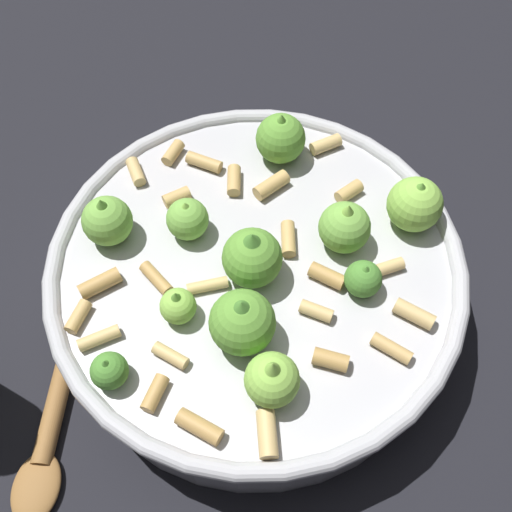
% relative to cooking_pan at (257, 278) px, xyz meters
% --- Properties ---
extents(ground_plane, '(2.40, 2.40, 0.00)m').
position_rel_cooking_pan_xyz_m(ground_plane, '(0.00, 0.00, -0.05)').
color(ground_plane, black).
extents(cooking_pan, '(0.33, 0.33, 0.12)m').
position_rel_cooking_pan_xyz_m(cooking_pan, '(0.00, 0.00, 0.00)').
color(cooking_pan, '#B7B7BC').
rests_on(cooking_pan, ground).
extents(wooden_spoon, '(0.08, 0.25, 0.02)m').
position_rel_cooking_pan_xyz_m(wooden_spoon, '(0.13, 0.11, -0.04)').
color(wooden_spoon, olive).
rests_on(wooden_spoon, ground).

